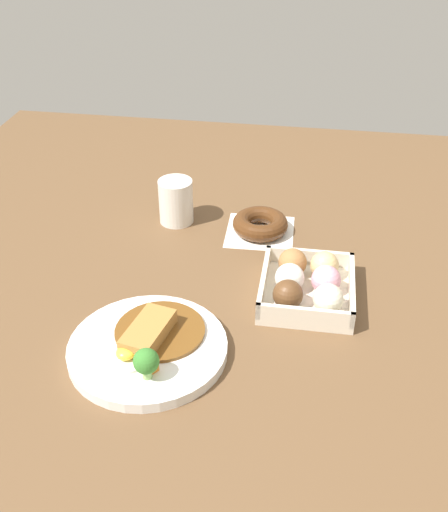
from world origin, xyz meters
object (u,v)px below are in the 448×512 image
object	(u,v)px
donut_box	(307,284)
coffee_mug	(176,201)
curry_plate	(148,346)
chocolate_ring_donut	(260,224)

from	to	relation	value
donut_box	coffee_mug	bearing A→B (deg)	52.15
donut_box	curry_plate	bearing A→B (deg)	127.86
curry_plate	chocolate_ring_donut	world-z (taller)	curry_plate
curry_plate	donut_box	bearing A→B (deg)	-52.14
donut_box	coffee_mug	size ratio (longest dim) A/B	1.93
chocolate_ring_donut	coffee_mug	distance (m)	0.18
donut_box	chocolate_ring_donut	xyz separation A→B (m)	(0.20, 0.10, -0.01)
curry_plate	coffee_mug	size ratio (longest dim) A/B	2.66
curry_plate	donut_box	distance (m)	0.30
chocolate_ring_donut	donut_box	bearing A→B (deg)	-152.72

